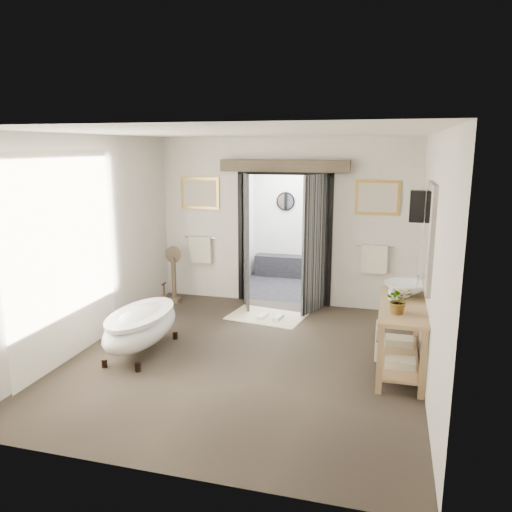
# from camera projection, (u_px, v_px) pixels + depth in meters

# --- Properties ---
(ground_plane) EXTENTS (5.00, 5.00, 0.00)m
(ground_plane) POSITION_uv_depth(u_px,v_px,m) (244.00, 357.00, 6.61)
(ground_plane) COLOR #463D30
(room_shell) EXTENTS (4.52, 5.02, 2.91)m
(room_shell) POSITION_uv_depth(u_px,v_px,m) (238.00, 220.00, 6.10)
(room_shell) COLOR silver
(room_shell) RESTS_ON ground_plane
(shower_room) EXTENTS (2.22, 2.01, 2.51)m
(shower_room) POSITION_uv_depth(u_px,v_px,m) (299.00, 238.00, 10.18)
(shower_room) COLOR black
(shower_room) RESTS_ON ground_plane
(back_wall_dressing) EXTENTS (3.82, 0.78, 2.52)m
(back_wall_dressing) POSITION_uv_depth(u_px,v_px,m) (282.00, 217.00, 8.46)
(back_wall_dressing) COLOR black
(back_wall_dressing) RESTS_ON ground_plane
(clawfoot_tub) EXTENTS (0.71, 1.58, 0.77)m
(clawfoot_tub) POSITION_uv_depth(u_px,v_px,m) (141.00, 326.00, 6.70)
(clawfoot_tub) COLOR black
(clawfoot_tub) RESTS_ON ground_plane
(vanity) EXTENTS (0.57, 1.60, 0.85)m
(vanity) POSITION_uv_depth(u_px,v_px,m) (399.00, 330.00, 6.17)
(vanity) COLOR tan
(vanity) RESTS_ON ground_plane
(pedestal_mirror) EXTENTS (0.30, 0.20, 1.02)m
(pedestal_mirror) POSITION_uv_depth(u_px,v_px,m) (174.00, 278.00, 8.88)
(pedestal_mirror) COLOR brown
(pedestal_mirror) RESTS_ON ground_plane
(rug) EXTENTS (1.32, 0.99, 0.01)m
(rug) POSITION_uv_depth(u_px,v_px,m) (267.00, 316.00, 8.18)
(rug) COLOR beige
(rug) RESTS_ON ground_plane
(slippers) EXTENTS (0.40, 0.29, 0.05)m
(slippers) POSITION_uv_depth(u_px,v_px,m) (270.00, 317.00, 8.07)
(slippers) COLOR white
(slippers) RESTS_ON rug
(basin) EXTENTS (0.65, 0.65, 0.18)m
(basin) POSITION_uv_depth(u_px,v_px,m) (406.00, 290.00, 6.38)
(basin) COLOR white
(basin) RESTS_ON vanity
(plant) EXTENTS (0.33, 0.30, 0.32)m
(plant) POSITION_uv_depth(u_px,v_px,m) (399.00, 300.00, 5.71)
(plant) COLOR gray
(plant) RESTS_ON vanity
(soap_bottle_a) EXTENTS (0.12, 0.12, 0.21)m
(soap_bottle_a) POSITION_uv_depth(u_px,v_px,m) (393.00, 292.00, 6.23)
(soap_bottle_a) COLOR gray
(soap_bottle_a) RESTS_ON vanity
(soap_bottle_b) EXTENTS (0.15, 0.15, 0.17)m
(soap_bottle_b) POSITION_uv_depth(u_px,v_px,m) (400.00, 282.00, 6.77)
(soap_bottle_b) COLOR gray
(soap_bottle_b) RESTS_ON vanity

